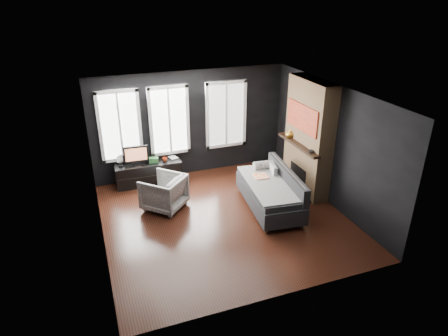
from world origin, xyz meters
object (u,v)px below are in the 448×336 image
object	(u,v)px
sofa	(270,190)
mantel_vase	(290,133)
armchair	(164,191)
media_console	(149,173)
monitor	(136,154)
book	(170,154)
mug	(165,159)

from	to	relation	value
sofa	mantel_vase	size ratio (longest dim) A/B	10.74
armchair	mantel_vase	bearing A→B (deg)	137.16
media_console	monitor	distance (m)	0.61
mantel_vase	book	bearing A→B (deg)	154.80
book	mantel_vase	world-z (taller)	mantel_vase
media_console	book	size ratio (longest dim) A/B	6.50
armchair	mug	distance (m)	1.35
armchair	media_console	xyz separation A→B (m)	(-0.10, 1.34, -0.15)
media_console	mug	xyz separation A→B (m)	(0.42, -0.04, 0.34)
media_console	book	distance (m)	0.70
media_console	armchair	bearing A→B (deg)	-84.39
sofa	book	xyz separation A→B (m)	(-1.73, 2.21, 0.23)
armchair	book	bearing A→B (deg)	-154.12
monitor	book	world-z (taller)	monitor
mug	armchair	bearing A→B (deg)	-103.94
media_console	mantel_vase	bearing A→B (deg)	-18.77
media_console	mantel_vase	xyz separation A→B (m)	(3.25, -1.19, 1.05)
sofa	monitor	xyz separation A→B (m)	(-2.56, 2.16, 0.37)
monitor	mug	xyz separation A→B (m)	(0.69, -0.06, -0.21)
mantel_vase	mug	bearing A→B (deg)	157.84
armchair	media_console	size ratio (longest dim) A/B	0.53
sofa	mug	xyz separation A→B (m)	(-1.88, 2.10, 0.16)
monitor	mantel_vase	distance (m)	3.75
sofa	monitor	bearing A→B (deg)	146.29
armchair	media_console	bearing A→B (deg)	-131.30
media_console	mug	bearing A→B (deg)	-3.91
sofa	mantel_vase	xyz separation A→B (m)	(0.95, 0.95, 0.87)
sofa	media_console	size ratio (longest dim) A/B	1.30
monitor	book	bearing A→B (deg)	6.14
media_console	mantel_vase	world-z (taller)	mantel_vase
sofa	mug	bearing A→B (deg)	138.12
mug	book	distance (m)	0.20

